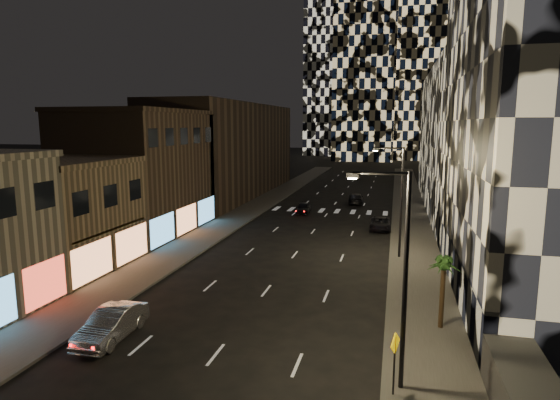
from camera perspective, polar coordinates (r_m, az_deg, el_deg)
The scene contains 18 objects.
sidewalk_left at distance 62.26m, azimuth -3.11°, elevation -0.85°, with size 4.00×120.00×0.15m, color #47443F.
sidewalk_right at distance 59.61m, azimuth 15.61°, elevation -1.63°, with size 4.00×120.00×0.15m, color #47443F.
curb_left at distance 61.68m, azimuth -1.24°, elevation -0.93°, with size 0.20×120.00×0.15m, color #4C4C47.
curb_right at distance 59.58m, azimuth 13.59°, elevation -1.55°, with size 0.20×120.00×0.15m, color #4C4C47.
retail_tan at distance 39.39m, azimuth -25.86°, elevation -1.86°, with size 10.00×10.00×8.00m, color #856F4F.
retail_brown at distance 49.23m, azimuth -16.73°, elevation 3.07°, with size 10.00×15.00×12.00m, color #4E3C2C.
retail_filler_left at distance 73.13m, azimuth -6.12°, elevation 6.07°, with size 10.00×40.00×14.00m, color #4E3C2C.
midrise_base at distance 34.66m, azimuth 20.61°, elevation -7.18°, with size 0.60×25.00×3.00m, color #383838.
midrise_filler_right at distance 66.69m, azimuth 24.46°, elevation 6.73°, with size 16.00×40.00×18.00m, color #232326.
tower_center_low at distance 153.35m, azimuth 10.65°, elevation 22.85°, with size 18.00×18.00×95.00m, color black.
streetlight_near at distance 19.41m, azimuth 14.37°, elevation -7.78°, with size 2.55×0.25×9.00m.
streetlight_far at distance 38.99m, azimuth 14.26°, elevation 0.70°, with size 2.55×0.25×9.00m.
car_silver_parked at distance 26.27m, azimuth -19.85°, elevation -14.06°, with size 1.68×4.81×1.58m, color #A0A0A5.
car_dark_midlane at distance 58.13m, azimuth 2.86°, elevation -0.97°, with size 1.60×3.97×1.35m, color black.
car_dark_oncoming at distance 65.97m, azimuth 9.24°, elevation 0.17°, with size 1.99×4.89×1.42m, color black.
car_dark_rightlane at distance 50.05m, azimuth 12.14°, elevation -2.87°, with size 2.11×4.58×1.27m, color black.
ped_sign at distance 20.09m, azimuth 13.81°, elevation -17.65°, with size 0.36×0.83×2.64m.
palm_tree at distance 26.34m, azimuth 19.32°, elevation -7.93°, with size 2.01×1.98×3.94m.
Camera 1 is at (8.06, -8.59, 10.92)m, focal length 30.00 mm.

